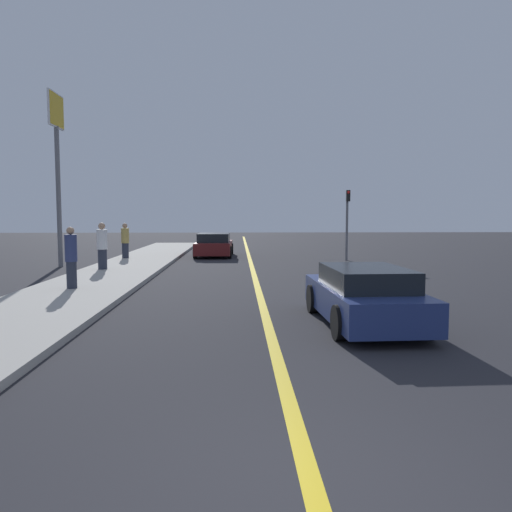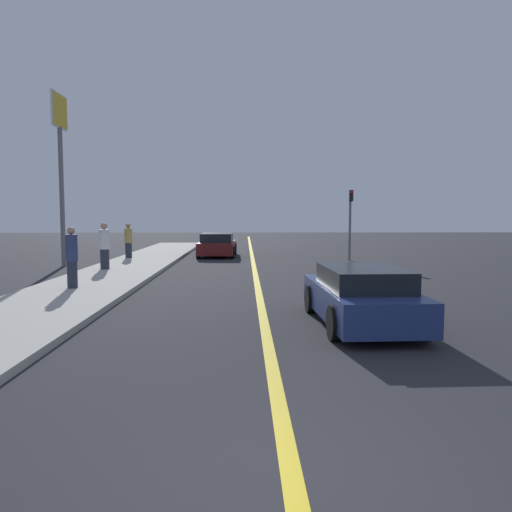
# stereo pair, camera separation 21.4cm
# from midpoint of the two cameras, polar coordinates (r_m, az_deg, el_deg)

# --- Properties ---
(ground_plane) EXTENTS (120.00, 120.00, 0.00)m
(ground_plane) POSITION_cam_midpoint_polar(r_m,az_deg,el_deg) (4.43, 5.46, -26.40)
(ground_plane) COLOR #28282D
(road_center_line) EXTENTS (0.20, 60.00, 0.01)m
(road_center_line) POSITION_cam_midpoint_polar(r_m,az_deg,el_deg) (21.88, -0.76, -1.24)
(road_center_line) COLOR gold
(road_center_line) RESTS_ON ground_plane
(sidewalk_left) EXTENTS (3.16, 34.43, 0.15)m
(sidewalk_left) POSITION_cam_midpoint_polar(r_m,az_deg,el_deg) (21.62, -14.81, -1.28)
(sidewalk_left) COLOR #ADA89E
(sidewalk_left) RESTS_ON ground_plane
(car_near_right_lane) EXTENTS (1.96, 4.27, 1.22)m
(car_near_right_lane) POSITION_cam_midpoint_polar(r_m,az_deg,el_deg) (10.61, 11.66, -4.50)
(car_near_right_lane) COLOR navy
(car_near_right_lane) RESTS_ON ground_plane
(car_ahead_center) EXTENTS (2.07, 4.07, 1.28)m
(car_ahead_center) POSITION_cam_midpoint_polar(r_m,az_deg,el_deg) (27.30, -5.04, 1.24)
(car_ahead_center) COLOR maroon
(car_ahead_center) RESTS_ON ground_plane
(pedestrian_near_curb) EXTENTS (0.34, 0.34, 1.79)m
(pedestrian_near_curb) POSITION_cam_midpoint_polar(r_m,az_deg,el_deg) (15.46, -20.75, -0.16)
(pedestrian_near_curb) COLOR #282D3D
(pedestrian_near_curb) RESTS_ON sidewalk_left
(pedestrian_mid_group) EXTENTS (0.41, 0.41, 1.83)m
(pedestrian_mid_group) POSITION_cam_midpoint_polar(r_m,az_deg,el_deg) (20.51, -17.46, 1.09)
(pedestrian_mid_group) COLOR #282D3D
(pedestrian_mid_group) RESTS_ON sidewalk_left
(pedestrian_far_standing) EXTENTS (0.38, 0.38, 1.72)m
(pedestrian_far_standing) POSITION_cam_midpoint_polar(r_m,az_deg,el_deg) (25.50, -14.96, 1.71)
(pedestrian_far_standing) COLOR #282D3D
(pedestrian_far_standing) RESTS_ON sidewalk_left
(traffic_light) EXTENTS (0.18, 0.40, 3.49)m
(traffic_light) POSITION_cam_midpoint_polar(r_m,az_deg,el_deg) (25.15, 10.15, 4.43)
(traffic_light) COLOR slate
(traffic_light) RESTS_ON ground_plane
(roadside_sign) EXTENTS (0.20, 1.73, 7.50)m
(roadside_sign) POSITION_cam_midpoint_polar(r_m,az_deg,el_deg) (23.73, -22.06, 12.20)
(roadside_sign) COLOR slate
(roadside_sign) RESTS_ON ground_plane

